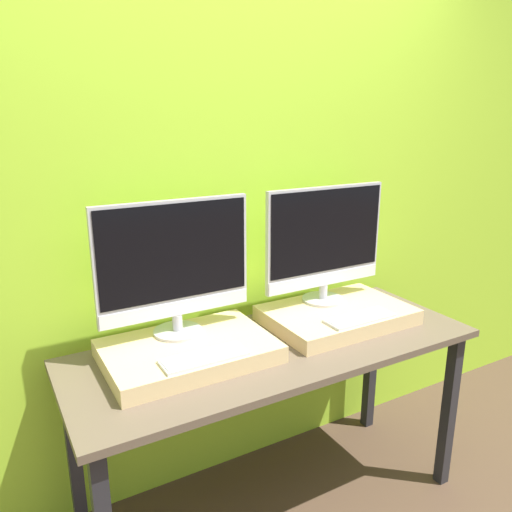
{
  "coord_description": "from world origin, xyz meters",
  "views": [
    {
      "loc": [
        -0.99,
        -1.25,
        1.7
      ],
      "look_at": [
        0.0,
        0.49,
        1.13
      ],
      "focal_mm": 35.0,
      "sensor_mm": 36.0,
      "label": 1
    }
  ],
  "objects_px": {
    "keyboard_left": "(204,357)",
    "keyboard_right": "(359,318)",
    "monitor_right": "(325,241)",
    "monitor_left": "(175,264)"
  },
  "relations": [
    {
      "from": "monitor_left",
      "to": "monitor_right",
      "type": "relative_size",
      "value": 1.0
    },
    {
      "from": "keyboard_left",
      "to": "keyboard_right",
      "type": "height_order",
      "value": "same"
    },
    {
      "from": "keyboard_left",
      "to": "keyboard_right",
      "type": "distance_m",
      "value": 0.72
    },
    {
      "from": "monitor_left",
      "to": "keyboard_left",
      "type": "bearing_deg",
      "value": -90.0
    },
    {
      "from": "keyboard_left",
      "to": "monitor_right",
      "type": "bearing_deg",
      "value": 19.55
    },
    {
      "from": "monitor_left",
      "to": "keyboard_left",
      "type": "relative_size",
      "value": 1.97
    },
    {
      "from": "monitor_left",
      "to": "monitor_right",
      "type": "bearing_deg",
      "value": 0.0
    },
    {
      "from": "monitor_right",
      "to": "monitor_left",
      "type": "bearing_deg",
      "value": 180.0
    },
    {
      "from": "keyboard_left",
      "to": "keyboard_right",
      "type": "xyz_separation_m",
      "value": [
        0.72,
        0.0,
        0.0
      ]
    },
    {
      "from": "keyboard_right",
      "to": "keyboard_left",
      "type": "bearing_deg",
      "value": 180.0
    }
  ]
}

